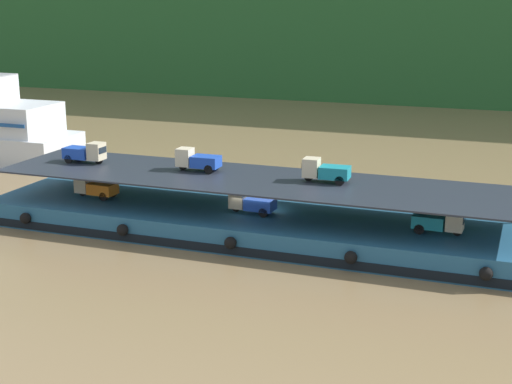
{
  "coord_description": "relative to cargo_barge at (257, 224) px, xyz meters",
  "views": [
    {
      "loc": [
        15.17,
        -40.88,
        14.15
      ],
      "look_at": [
        -0.08,
        0.0,
        2.7
      ],
      "focal_mm": 53.13,
      "sensor_mm": 36.0,
      "label": 1
    }
  ],
  "objects": [
    {
      "name": "ground_plane",
      "position": [
        -0.0,
        0.03,
        -0.75
      ],
      "size": [
        400.0,
        400.0,
        0.0
      ],
      "primitive_type": "plane",
      "color": "olive"
    },
    {
      "name": "mini_truck_lower_mid",
      "position": [
        10.76,
        -0.53,
        1.44
      ],
      "size": [
        2.77,
        1.25,
        1.38
      ],
      "color": "teal",
      "rests_on": "cargo_barge"
    },
    {
      "name": "mini_truck_upper_stern",
      "position": [
        -12.01,
        0.33,
        3.44
      ],
      "size": [
        2.75,
        1.22,
        1.38
      ],
      "color": "#1E47B7",
      "rests_on": "cargo_rack"
    },
    {
      "name": "cargo_barge",
      "position": [
        0.0,
        0.0,
        0.0
      ],
      "size": [
        33.91,
        8.66,
        1.5
      ],
      "color": "#23567A",
      "rests_on": "ground"
    },
    {
      "name": "mini_truck_lower_aft",
      "position": [
        -0.19,
        -0.46,
        1.44
      ],
      "size": [
        2.77,
        1.25,
        1.38
      ],
      "color": "#1E47B7",
      "rests_on": "cargo_barge"
    },
    {
      "name": "mini_truck_upper_fore",
      "position": [
        3.98,
        0.7,
        3.44
      ],
      "size": [
        2.78,
        1.26,
        1.38
      ],
      "color": "teal",
      "rests_on": "cargo_rack"
    },
    {
      "name": "mini_truck_upper_mid",
      "position": [
        -4.22,
        0.74,
        3.44
      ],
      "size": [
        2.76,
        1.24,
        1.38
      ],
      "color": "#1E47B7",
      "rests_on": "cargo_rack"
    },
    {
      "name": "cargo_rack",
      "position": [
        -0.0,
        0.03,
        2.69
      ],
      "size": [
        32.31,
        7.31,
        2.0
      ],
      "color": "#232833",
      "rests_on": "cargo_barge"
    },
    {
      "name": "mini_truck_lower_stern",
      "position": [
        -10.85,
        -0.55,
        1.44
      ],
      "size": [
        2.78,
        1.27,
        1.38
      ],
      "color": "orange",
      "rests_on": "cargo_barge"
    }
  ]
}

